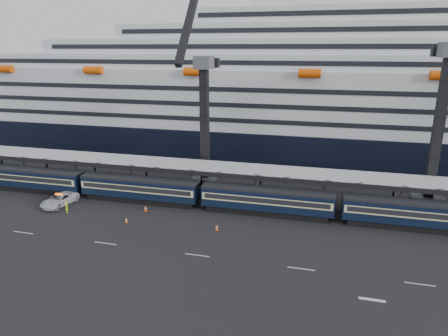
{
  "coord_description": "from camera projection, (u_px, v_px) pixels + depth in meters",
  "views": [
    {
      "loc": [
        -0.6,
        -43.6,
        23.27
      ],
      "look_at": [
        -14.37,
        10.0,
        6.55
      ],
      "focal_mm": 32.0,
      "sensor_mm": 36.0,
      "label": 1
    }
  ],
  "objects": [
    {
      "name": "crane_dark_mid",
      "position": [
        440.0,
        121.0,
        55.88
      ],
      "size": [
        4.5,
        18.24,
        39.64
      ],
      "color": "#47484E",
      "rests_on": "ground"
    },
    {
      "name": "traffic_cone_b",
      "position": [
        145.0,
        208.0,
        59.18
      ],
      "size": [
        0.43,
        0.43,
        0.87
      ],
      "color": "#EA4E07",
      "rests_on": "ground"
    },
    {
      "name": "canopy",
      "position": [
        326.0,
        176.0,
        58.48
      ],
      "size": [
        130.0,
        6.25,
        5.53
      ],
      "color": "#9DA0A5",
      "rests_on": "ground"
    },
    {
      "name": "traffic_cone_c",
      "position": [
        126.0,
        220.0,
        55.29
      ],
      "size": [
        0.37,
        0.37,
        0.75
      ],
      "color": "#EA4E07",
      "rests_on": "ground"
    },
    {
      "name": "pickup_truck",
      "position": [
        59.0,
        200.0,
        61.26
      ],
      "size": [
        3.75,
        6.58,
        1.73
      ],
      "primitive_type": "imported",
      "rotation": [
        0.0,
        0.0,
        -0.15
      ],
      "color": "silver",
      "rests_on": "ground"
    },
    {
      "name": "worker",
      "position": [
        67.0,
        207.0,
        58.46
      ],
      "size": [
        0.74,
        0.73,
        1.72
      ],
      "primitive_type": "imported",
      "rotation": [
        0.0,
        0.0,
        2.37
      ],
      "color": "#FAFC0D",
      "rests_on": "ground"
    },
    {
      "name": "train",
      "position": [
        290.0,
        202.0,
        56.76
      ],
      "size": [
        133.05,
        3.0,
        4.05
      ],
      "color": "black",
      "rests_on": "ground"
    },
    {
      "name": "cruise_ship",
      "position": [
        325.0,
        100.0,
        86.34
      ],
      "size": [
        214.09,
        28.84,
        34.0
      ],
      "color": "black",
      "rests_on": "ground"
    },
    {
      "name": "traffic_cone_a",
      "position": [
        46.0,
        207.0,
        59.52
      ],
      "size": [
        0.42,
        0.42,
        0.84
      ],
      "color": "#EA4E07",
      "rests_on": "ground"
    },
    {
      "name": "ground",
      "position": [
        321.0,
        254.0,
        47.01
      ],
      "size": [
        260.0,
        260.0,
        0.0
      ],
      "primitive_type": "plane",
      "color": "black",
      "rests_on": "ground"
    },
    {
      "name": "crane_dark_near",
      "position": [
        204.0,
        120.0,
        65.56
      ],
      "size": [
        4.5,
        17.75,
        35.08
      ],
      "color": "#47484E",
      "rests_on": "ground"
    },
    {
      "name": "lane_markings",
      "position": [
        402.0,
        288.0,
        40.22
      ],
      "size": [
        111.0,
        4.27,
        0.02
      ],
      "color": "beige",
      "rests_on": "ground"
    },
    {
      "name": "traffic_cone_d",
      "position": [
        217.0,
        227.0,
        52.99
      ],
      "size": [
        0.4,
        0.4,
        0.8
      ],
      "color": "#EA4E07",
      "rests_on": "ground"
    }
  ]
}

